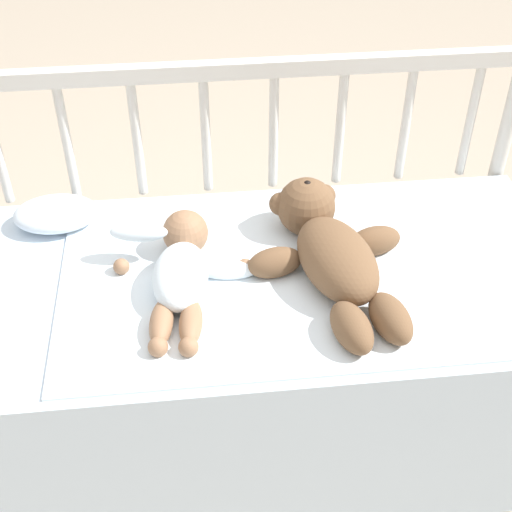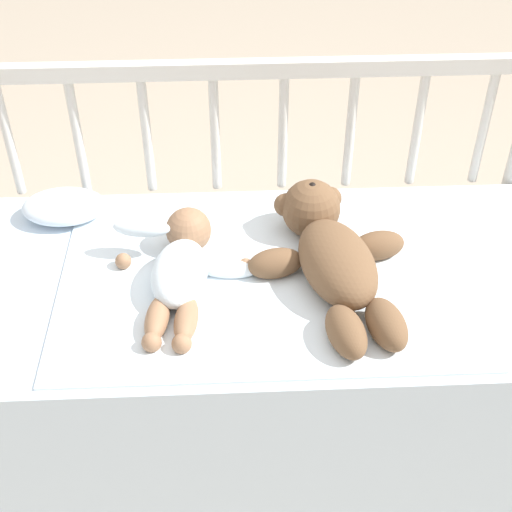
% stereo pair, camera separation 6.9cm
% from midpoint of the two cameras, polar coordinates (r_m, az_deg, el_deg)
% --- Properties ---
extents(ground_plane, '(12.00, 12.00, 0.00)m').
position_cam_midpoint_polar(ground_plane, '(1.83, 1.09, -13.11)').
color(ground_plane, tan).
extents(crib_mattress, '(1.32, 0.61, 0.48)m').
position_cam_midpoint_polar(crib_mattress, '(1.64, 1.20, -7.98)').
color(crib_mattress, silver).
rests_on(crib_mattress, ground_plane).
extents(crib_rail, '(1.32, 0.04, 0.81)m').
position_cam_midpoint_polar(crib_rail, '(1.68, 0.64, 8.23)').
color(crib_rail, beige).
rests_on(crib_rail, ground_plane).
extents(blanket, '(0.83, 0.53, 0.01)m').
position_cam_midpoint_polar(blanket, '(1.45, 2.10, -2.05)').
color(blanket, white).
rests_on(blanket, crib_mattress).
extents(teddy_bear, '(0.34, 0.48, 0.13)m').
position_cam_midpoint_polar(teddy_bear, '(1.45, 7.41, 0.24)').
color(teddy_bear, brown).
rests_on(teddy_bear, crib_mattress).
extents(baby, '(0.30, 0.37, 0.10)m').
position_cam_midpoint_polar(baby, '(1.43, -4.63, -0.83)').
color(baby, white).
rests_on(baby, crib_mattress).
extents(small_pillow, '(0.19, 0.13, 0.06)m').
position_cam_midpoint_polar(small_pillow, '(1.66, -13.97, 3.84)').
color(small_pillow, silver).
rests_on(small_pillow, crib_mattress).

